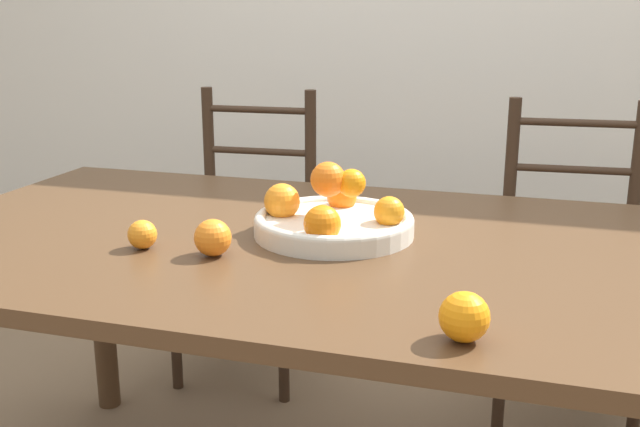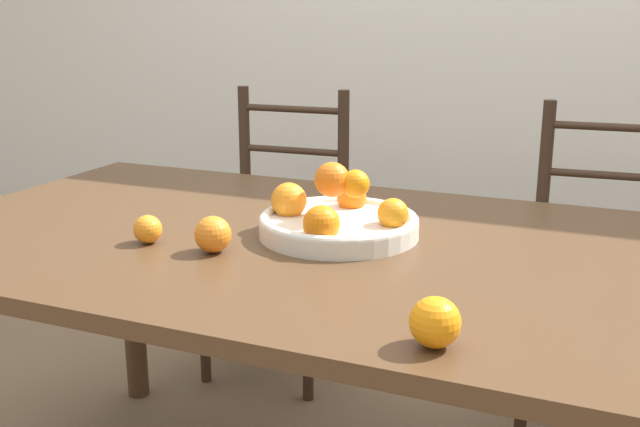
# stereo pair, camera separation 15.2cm
# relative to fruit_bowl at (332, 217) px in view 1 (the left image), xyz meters

# --- Properties ---
(dining_table) EXTENTS (1.82, 1.04, 0.78)m
(dining_table) POSITION_rel_fruit_bowl_xyz_m (-0.04, -0.04, -0.13)
(dining_table) COLOR #4C331E
(dining_table) RESTS_ON ground_plane
(fruit_bowl) EXTENTS (0.35, 0.35, 0.17)m
(fruit_bowl) POSITION_rel_fruit_bowl_xyz_m (0.00, 0.00, 0.00)
(fruit_bowl) COLOR silver
(fruit_bowl) RESTS_ON dining_table
(orange_loose_0) EXTENTS (0.08, 0.08, 0.08)m
(orange_loose_0) POSITION_rel_fruit_bowl_xyz_m (-0.19, -0.20, -0.00)
(orange_loose_0) COLOR orange
(orange_loose_0) RESTS_ON dining_table
(orange_loose_1) EXTENTS (0.06, 0.06, 0.06)m
(orange_loose_1) POSITION_rel_fruit_bowl_xyz_m (-0.35, -0.20, -0.01)
(orange_loose_1) COLOR orange
(orange_loose_1) RESTS_ON dining_table
(orange_loose_2) EXTENTS (0.08, 0.08, 0.08)m
(orange_loose_2) POSITION_rel_fruit_bowl_xyz_m (0.34, -0.46, -0.00)
(orange_loose_2) COLOR orange
(orange_loose_2) RESTS_ON dining_table
(chair_left) EXTENTS (0.44, 0.42, 0.99)m
(chair_left) POSITION_rel_fruit_bowl_xyz_m (-0.53, 0.80, -0.34)
(chair_left) COLOR #382619
(chair_left) RESTS_ON ground_plane
(chair_right) EXTENTS (0.45, 0.43, 0.99)m
(chair_right) POSITION_rel_fruit_bowl_xyz_m (0.53, 0.80, -0.34)
(chair_right) COLOR #382619
(chair_right) RESTS_ON ground_plane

